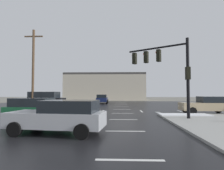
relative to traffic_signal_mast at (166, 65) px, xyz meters
name	(u,v)px	position (x,y,z in m)	size (l,w,h in m)	color
ground_plane	(122,111)	(-3.28, 5.12, -4.11)	(120.00, 120.00, 0.00)	slate
road_asphalt	(122,111)	(-3.28, 5.12, -4.10)	(44.00, 44.00, 0.02)	black
snow_strip_curbside	(184,115)	(1.72, 1.12, -3.94)	(4.00, 1.60, 0.06)	white
lane_markings	(135,113)	(-2.07, 3.74, -4.09)	(36.15, 36.15, 0.01)	silver
traffic_signal_mast	(166,65)	(0.00, 0.00, 0.00)	(4.16, 2.96, 5.75)	black
strip_building_background	(105,87)	(-7.25, 34.94, -0.65)	(20.48, 8.00, 6.91)	#BCB29E
suv_black	(44,100)	(-12.71, 8.06, -3.02)	(4.97, 2.53, 2.03)	black
sedan_navy	(102,99)	(-6.59, 18.74, -3.26)	(2.08, 4.56, 1.58)	#141E47
sedan_silver	(60,116)	(-6.37, -5.57, -3.26)	(4.68, 2.44, 1.58)	#B7BABF
sedan_green	(40,109)	(-8.85, -2.16, -3.26)	(4.62, 2.24, 1.58)	#195933
sedan_tan	(208,105)	(4.51, 2.99, -3.26)	(4.55, 2.05, 1.58)	tan
utility_pole_far	(33,67)	(-13.81, 7.34, 0.85)	(2.20, 0.28, 9.48)	brown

